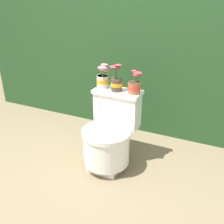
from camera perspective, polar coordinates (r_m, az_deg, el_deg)
ground_plane at (r=2.36m, az=-2.84°, el=-12.06°), size 12.00×12.00×0.00m
hedge_backdrop at (r=3.12m, az=8.10°, el=14.13°), size 3.99×0.98×1.70m
toilet at (r=2.23m, az=-0.49°, el=-5.28°), size 0.43×0.55×0.66m
potted_plant_left at (r=2.25m, az=-2.12°, el=7.66°), size 0.12×0.13×0.22m
potted_plant_midleft at (r=2.16m, az=1.00°, el=7.22°), size 0.11×0.10×0.24m
potted_plant_middle at (r=2.13m, az=5.19°, el=6.11°), size 0.11×0.11×0.20m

